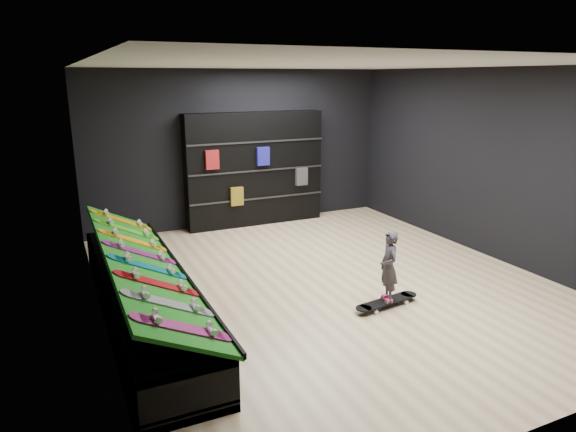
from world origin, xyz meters
name	(u,v)px	position (x,y,z in m)	size (l,w,h in m)	color
floor	(326,283)	(0.00, 0.00, 0.00)	(6.00, 7.00, 0.01)	beige
ceiling	(330,64)	(0.00, 0.00, 3.00)	(6.00, 7.00, 0.01)	white
wall_back	(240,148)	(0.00, 3.50, 1.50)	(6.00, 0.02, 3.00)	black
wall_front	(554,261)	(0.00, -3.50, 1.50)	(6.00, 0.02, 3.00)	black
wall_left	(93,202)	(-3.00, 0.00, 1.50)	(0.02, 7.00, 3.00)	black
wall_right	(492,164)	(3.00, 0.00, 1.50)	(0.02, 7.00, 3.00)	black
display_rack	(142,298)	(-2.55, 0.00, 0.25)	(0.90, 4.50, 0.50)	black
turf_ramp	(144,262)	(-2.50, 0.00, 0.71)	(1.00, 4.50, 0.04)	#0F580D
back_shelving	(255,169)	(0.23, 3.32, 1.10)	(2.75, 0.32, 2.20)	black
floor_skateboard	(387,303)	(0.33, -1.02, 0.05)	(0.98, 0.22, 0.09)	black
child	(388,280)	(0.33, -1.02, 0.37)	(0.21, 0.15, 0.55)	black
display_board_0	(183,327)	(-2.49, -1.90, 0.74)	(0.98, 0.22, 0.09)	#E5198C
display_board_1	(169,303)	(-2.49, -1.36, 0.74)	(0.98, 0.22, 0.09)	black
display_board_2	(158,283)	(-2.49, -0.81, 0.74)	(0.98, 0.22, 0.09)	red
display_board_3	(149,267)	(-2.49, -0.27, 0.74)	(0.98, 0.22, 0.09)	#0C8C99
display_board_4	(141,253)	(-2.49, 0.27, 0.74)	(0.98, 0.22, 0.09)	#2626BF
display_board_5	(134,240)	(-2.49, 0.81, 0.74)	(0.98, 0.22, 0.09)	orange
display_board_6	(128,230)	(-2.49, 1.36, 0.74)	(0.98, 0.22, 0.09)	green
display_board_7	(122,220)	(-2.49, 1.90, 0.74)	(0.98, 0.22, 0.09)	yellow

